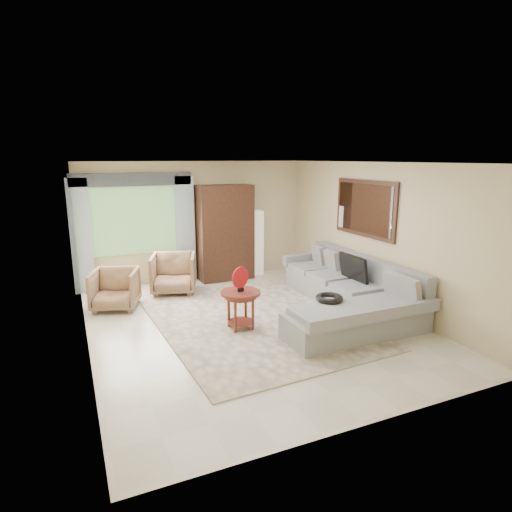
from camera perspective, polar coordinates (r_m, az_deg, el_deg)
name	(u,v)px	position (r m, az deg, el deg)	size (l,w,h in m)	color
ground	(251,324)	(7.14, -0.70, -9.01)	(6.00, 6.00, 0.00)	silver
area_rug	(254,321)	(7.21, -0.31, -8.71)	(3.00, 4.00, 0.02)	beige
sectional_sofa	(347,297)	(7.74, 12.10, -5.30)	(2.30, 3.46, 0.90)	#94969C
tv_screen	(353,268)	(7.94, 12.87, -1.58)	(0.06, 0.74, 0.48)	black
garden_hose	(329,298)	(6.77, 9.75, -5.55)	(0.43, 0.43, 0.09)	black
coffee_table	(241,310)	(6.81, -2.06, -7.14)	(0.63, 0.63, 0.63)	#541D16
red_disc	(240,277)	(6.65, -2.09, -2.86)	(0.34, 0.34, 0.03)	#A91015
armchair_left	(115,289)	(8.12, -18.26, -4.23)	(0.77, 0.80, 0.73)	#89684B
armchair_right	(174,273)	(8.77, -10.93, -2.29)	(0.85, 0.88, 0.80)	#946B51
potted_plant	(111,280)	(9.00, -18.76, -3.02)	(0.54, 0.47, 0.60)	#999999
armoire	(225,233)	(9.49, -4.16, 3.11)	(1.20, 0.55, 2.10)	black
floor_lamp	(257,243)	(9.90, 0.11, 1.79)	(0.24, 0.24, 1.50)	silver
window	(134,221)	(9.23, -15.93, 4.56)	(1.80, 0.04, 1.40)	#669E59
curtain_left	(81,237)	(9.10, -22.30, 2.37)	(0.40, 0.08, 2.30)	#9EB7CC
curtain_right	(185,230)	(9.38, -9.40, 3.47)	(0.40, 0.08, 2.30)	#9EB7CC
valance	(132,179)	(9.08, -16.20, 9.81)	(2.40, 0.12, 0.26)	#1E232D
wall_mirror	(365,208)	(8.24, 14.29, 6.16)	(0.05, 1.70, 1.05)	black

